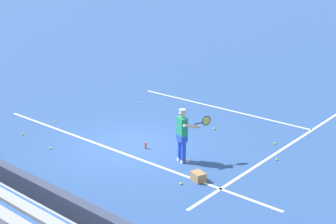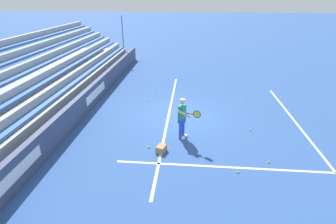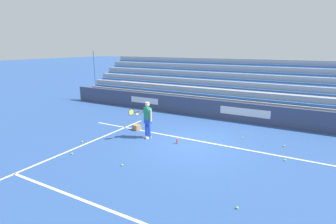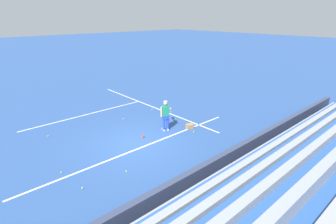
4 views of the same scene
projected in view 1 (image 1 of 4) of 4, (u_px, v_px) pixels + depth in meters
The scene contains 16 objects.
ground_plane at pixel (127, 146), 15.75m from camera, with size 160.00×160.00×0.00m, color #2D5193.
court_baseline_white at pixel (117, 151), 15.38m from camera, with size 12.00×0.10×0.01m, color white.
court_sideline_white at pixel (294, 142), 16.14m from camera, with size 0.10×12.00×0.01m, color white.
court_service_line_white at pixel (219, 108), 19.74m from camera, with size 8.22×0.10×0.01m, color white.
back_wall_sponsor_board at pixel (0, 180), 12.17m from camera, with size 23.58×0.25×1.10m.
tennis_player at pixel (183, 135), 14.32m from camera, with size 0.83×0.92×1.71m.
ball_box_cardboard at pixel (198, 176), 13.31m from camera, with size 0.40×0.30×0.26m, color #A87F51.
tennis_ball_far_right at pixel (23, 134), 16.75m from camera, with size 0.07×0.07×0.07m, color #CCE533.
tennis_ball_on_baseline at pixel (55, 122), 17.99m from camera, with size 0.07×0.07×0.07m, color #CCE533.
tennis_ball_near_player at pixel (50, 148), 15.52m from camera, with size 0.07×0.07×0.07m, color #CCE533.
tennis_ball_toward_net at pixel (214, 129), 17.28m from camera, with size 0.07×0.07×0.07m, color #CCE533.
tennis_ball_midcourt at pixel (277, 159), 14.67m from camera, with size 0.07×0.07×0.07m, color #CCE533.
tennis_ball_far_left at pixel (181, 184), 13.11m from camera, with size 0.07×0.07×0.07m, color #CCE533.
tennis_ball_stray_back at pixel (275, 143), 15.94m from camera, with size 0.07×0.07×0.07m, color #CCE533.
tennis_ball_by_box at pixel (140, 103), 20.33m from camera, with size 0.07×0.07×0.07m, color #CCE533.
water_bottle at pixel (146, 145), 15.54m from camera, with size 0.07×0.07×0.22m, color #EA4C33.
Camera 1 is at (10.44, -10.26, 6.09)m, focal length 50.00 mm.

